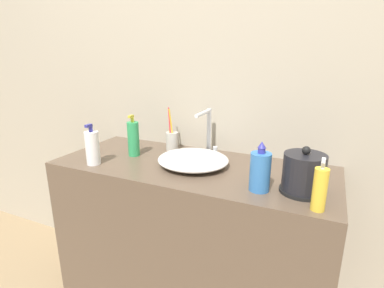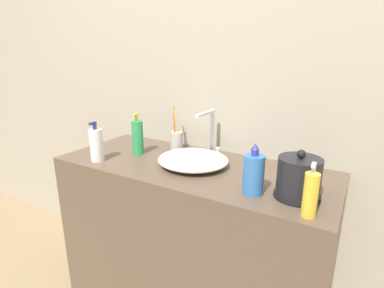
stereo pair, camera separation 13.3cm
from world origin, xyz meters
name	(u,v)px [view 1 (the left image)]	position (x,y,z in m)	size (l,w,h in m)	color
wall_back	(215,56)	(0.00, 0.54, 1.30)	(6.00, 0.04, 2.60)	#ADA38E
vanity_counter	(192,243)	(0.00, 0.26, 0.41)	(1.27, 0.52, 0.82)	brown
sink_basin	(193,159)	(0.01, 0.26, 0.85)	(0.32, 0.31, 0.06)	white
faucet	(208,129)	(0.01, 0.43, 0.96)	(0.06, 0.17, 0.23)	silver
electric_kettle	(303,175)	(0.49, 0.17, 0.89)	(0.16, 0.16, 0.18)	black
toothbrush_cup	(172,140)	(-0.19, 0.42, 0.88)	(0.06, 0.06, 0.23)	#B7B2A8
lotion_bottle	(92,148)	(-0.41, 0.08, 0.90)	(0.06, 0.06, 0.19)	white
shampoo_bottle	(133,139)	(-0.32, 0.26, 0.91)	(0.06, 0.06, 0.21)	#2D9956
mouthwash_bottle	(320,189)	(0.54, 0.06, 0.90)	(0.04, 0.04, 0.18)	gold
hand_cream_bottle	(260,171)	(0.34, 0.13, 0.90)	(0.08, 0.08, 0.19)	#3370B7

